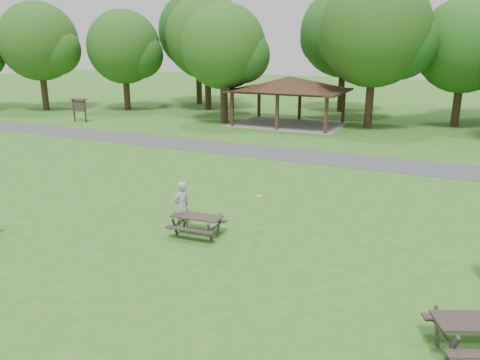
% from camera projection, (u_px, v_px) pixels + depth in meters
% --- Properties ---
extents(ground, '(160.00, 160.00, 0.00)m').
position_uv_depth(ground, '(158.00, 248.00, 14.77)').
color(ground, '#30691E').
rests_on(ground, ground).
extents(asphalt_path, '(120.00, 3.20, 0.02)m').
position_uv_depth(asphalt_path, '(297.00, 155.00, 26.95)').
color(asphalt_path, '#424244').
rests_on(asphalt_path, ground).
extents(pavilion, '(8.60, 7.01, 3.76)m').
position_uv_depth(pavilion, '(290.00, 85.00, 36.41)').
color(pavilion, '#371D14').
rests_on(pavilion, ground).
extents(notice_board, '(1.60, 0.30, 1.88)m').
position_uv_depth(notice_board, '(79.00, 106.00, 38.14)').
color(notice_board, '#361D13').
rests_on(notice_board, ground).
extents(tree_row_a, '(7.56, 7.20, 9.97)m').
position_uv_depth(tree_row_a, '(40.00, 44.00, 43.48)').
color(tree_row_a, '#311E15').
rests_on(tree_row_a, ground).
extents(tree_row_b, '(7.14, 6.80, 9.28)m').
position_uv_depth(tree_row_b, '(125.00, 49.00, 43.84)').
color(tree_row_b, '#301D15').
rests_on(tree_row_b, ground).
extents(tree_row_c, '(8.19, 7.80, 10.67)m').
position_uv_depth(tree_row_c, '(208.00, 40.00, 43.81)').
color(tree_row_c, black).
rests_on(tree_row_c, ground).
extents(tree_row_d, '(6.93, 6.60, 9.27)m').
position_uv_depth(tree_row_d, '(225.00, 49.00, 36.35)').
color(tree_row_d, black).
rests_on(tree_row_d, ground).
extents(tree_row_e, '(8.40, 8.00, 11.02)m').
position_uv_depth(tree_row_e, '(376.00, 35.00, 33.79)').
color(tree_row_e, '#301D15').
rests_on(tree_row_e, ground).
extents(tree_row_f, '(7.35, 7.00, 9.55)m').
position_uv_depth(tree_row_f, '(465.00, 48.00, 34.69)').
color(tree_row_f, '#311D15').
rests_on(tree_row_f, ground).
extents(tree_deep_a, '(8.40, 8.00, 11.38)m').
position_uv_depth(tree_deep_a, '(199.00, 34.00, 47.90)').
color(tree_deep_a, black).
rests_on(tree_deep_a, ground).
extents(tree_deep_b, '(8.40, 8.00, 11.13)m').
position_uv_depth(tree_deep_b, '(346.00, 35.00, 42.34)').
color(tree_deep_b, black).
rests_on(tree_deep_b, ground).
extents(picnic_table_middle, '(1.76, 1.45, 0.73)m').
position_uv_depth(picnic_table_middle, '(197.00, 220.00, 15.60)').
color(picnic_table_middle, '#302822').
rests_on(picnic_table_middle, ground).
extents(frisbee_in_flight, '(0.27, 0.27, 0.02)m').
position_uv_depth(frisbee_in_flight, '(259.00, 196.00, 14.74)').
color(frisbee_in_flight, gold).
rests_on(frisbee_in_flight, ground).
extents(frisbee_thrower, '(0.61, 0.75, 1.77)m').
position_uv_depth(frisbee_thrower, '(182.00, 206.00, 15.90)').
color(frisbee_thrower, '#A2A2A5').
rests_on(frisbee_thrower, ground).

